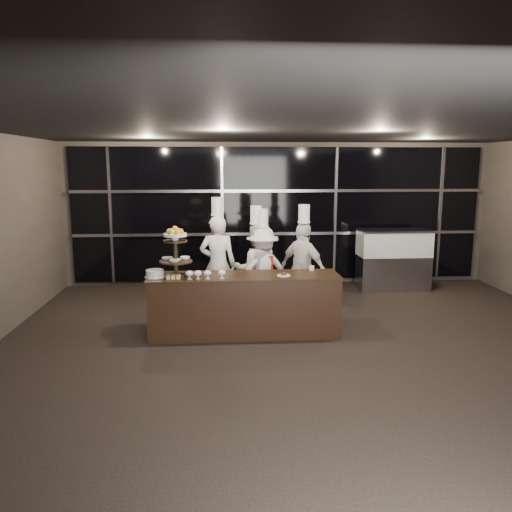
{
  "coord_description": "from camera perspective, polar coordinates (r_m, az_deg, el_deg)",
  "views": [
    {
      "loc": [
        -1.26,
        -5.53,
        2.53
      ],
      "look_at": [
        -0.71,
        2.0,
        1.15
      ],
      "focal_mm": 35.0,
      "sensor_mm": 36.0,
      "label": 1
    }
  ],
  "objects": [
    {
      "name": "room",
      "position": [
        5.76,
        8.49,
        -0.05
      ],
      "size": [
        10.0,
        10.0,
        10.0
      ],
      "color": "black",
      "rests_on": "ground"
    },
    {
      "name": "chef_b",
      "position": [
        8.48,
        -0.0,
        -1.43
      ],
      "size": [
        0.79,
        0.63,
        1.87
      ],
      "color": "silver",
      "rests_on": "ground"
    },
    {
      "name": "display_case",
      "position": [
        10.61,
        15.42,
        -0.03
      ],
      "size": [
        1.45,
        0.63,
        1.24
      ],
      "color": "#A5A5AA",
      "rests_on": "ground"
    },
    {
      "name": "compotes",
      "position": [
        7.18,
        -5.94,
        -1.99
      ],
      "size": [
        0.57,
        0.11,
        0.12
      ],
      "color": "silver",
      "rests_on": "buffet_counter"
    },
    {
      "name": "chef_c",
      "position": [
        8.43,
        0.73,
        -1.69
      ],
      "size": [
        1.11,
        0.84,
        1.81
      ],
      "color": "white",
      "rests_on": "ground"
    },
    {
      "name": "window_wall",
      "position": [
        10.59,
        2.66,
        4.77
      ],
      "size": [
        8.6,
        0.1,
        2.8
      ],
      "color": "black",
      "rests_on": "ground"
    },
    {
      "name": "chef_d",
      "position": [
        8.51,
        5.41,
        -1.34
      ],
      "size": [
        0.9,
        0.96,
        1.89
      ],
      "color": "white",
      "rests_on": "ground"
    },
    {
      "name": "chef_cup",
      "position": [
        7.77,
        6.36,
        -1.4
      ],
      "size": [
        0.08,
        0.08,
        0.07
      ],
      "primitive_type": "cylinder",
      "color": "white",
      "rests_on": "buffet_counter"
    },
    {
      "name": "chef_a",
      "position": [
        8.53,
        -4.38,
        -0.83
      ],
      "size": [
        0.68,
        0.51,
        2.0
      ],
      "color": "white",
      "rests_on": "ground"
    },
    {
      "name": "buffet_counter",
      "position": [
        7.53,
        -1.36,
        -5.56
      ],
      "size": [
        2.84,
        0.74,
        0.92
      ],
      "color": "black",
      "rests_on": "ground"
    },
    {
      "name": "display_stand",
      "position": [
        7.36,
        -9.19,
        0.91
      ],
      "size": [
        0.48,
        0.48,
        0.74
      ],
      "color": "black",
      "rests_on": "buffet_counter"
    },
    {
      "name": "small_plate",
      "position": [
        7.37,
        3.19,
        -2.16
      ],
      "size": [
        0.2,
        0.2,
        0.05
      ],
      "color": "white",
      "rests_on": "buffet_counter"
    },
    {
      "name": "pastry_squares",
      "position": [
        7.27,
        -9.4,
        -2.35
      ],
      "size": [
        0.2,
        0.13,
        0.05
      ],
      "color": "#D8B56A",
      "rests_on": "buffet_counter"
    },
    {
      "name": "layer_cake",
      "position": [
        7.41,
        -11.48,
        -1.98
      ],
      "size": [
        0.3,
        0.3,
        0.11
      ],
      "color": "white",
      "rests_on": "buffet_counter"
    }
  ]
}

